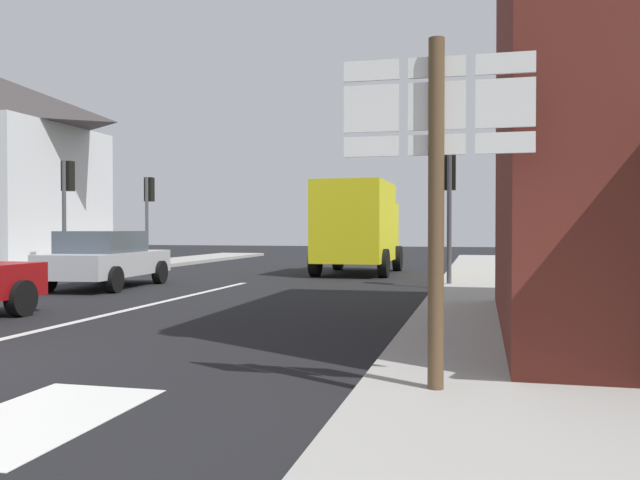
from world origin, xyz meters
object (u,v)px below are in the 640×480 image
sedan_far (106,258)px  traffic_light_far_left (149,201)px  delivery_truck (358,225)px  traffic_light_near_right (450,189)px  route_sign_post (436,176)px  traffic_light_near_left (67,192)px

sedan_far → traffic_light_far_left: (-2.68, 7.38, 1.79)m
sedan_far → delivery_truck: 8.61m
traffic_light_near_right → traffic_light_far_left: size_ratio=0.99×
route_sign_post → traffic_light_near_right: (-0.40, 11.43, 0.53)m
delivery_truck → traffic_light_far_left: traffic_light_far_left is taller
delivery_truck → traffic_light_near_right: traffic_light_near_right is taller
route_sign_post → traffic_light_near_right: bearing=92.0°
traffic_light_near_left → route_sign_post: bearing=-45.3°
traffic_light_near_right → traffic_light_far_left: 12.63m
delivery_truck → sedan_far: bearing=-129.3°
delivery_truck → traffic_light_far_left: bearing=174.7°
route_sign_post → traffic_light_far_left: traffic_light_far_left is taller
delivery_truck → route_sign_post: bearing=-77.3°
sedan_far → traffic_light_near_right: traffic_light_near_right is taller
traffic_light_far_left → traffic_light_near_left: traffic_light_near_left is taller
traffic_light_far_left → route_sign_post: bearing=-55.3°
sedan_far → traffic_light_far_left: traffic_light_far_left is taller
sedan_far → delivery_truck: delivery_truck is taller
delivery_truck → traffic_light_far_left: size_ratio=1.45×
route_sign_post → traffic_light_near_right: 11.45m
delivery_truck → route_sign_post: (3.64, -16.23, 0.35)m
route_sign_post → traffic_light_near_left: size_ratio=0.90×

